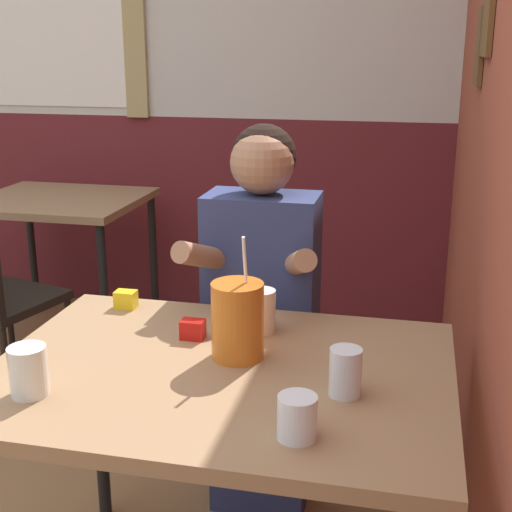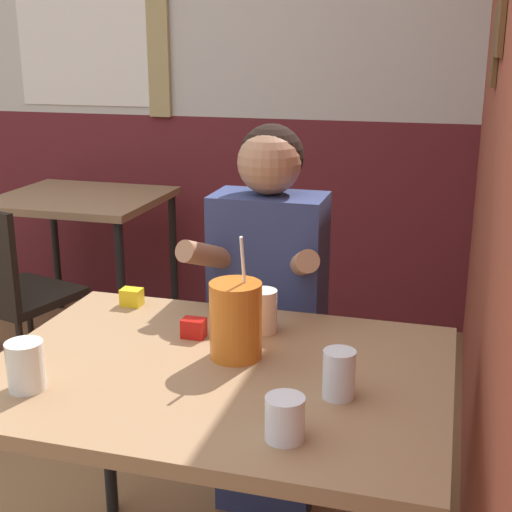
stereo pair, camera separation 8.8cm
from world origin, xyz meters
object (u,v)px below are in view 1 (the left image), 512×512
(main_table, at_px, (220,393))
(cocktail_pitcher, at_px, (238,320))
(person_seated, at_px, (262,320))
(background_table, at_px, (60,214))

(main_table, xyz_separation_m, cocktail_pitcher, (0.03, 0.07, 0.16))
(main_table, relative_size, cocktail_pitcher, 3.51)
(person_seated, bearing_deg, background_table, 138.65)
(main_table, bearing_deg, person_seated, 92.31)
(person_seated, xyz_separation_m, cocktail_pitcher, (0.05, -0.49, 0.19))
(background_table, xyz_separation_m, person_seated, (1.28, -1.13, -0.01))
(background_table, distance_m, cocktail_pitcher, 2.10)
(background_table, xyz_separation_m, cocktail_pitcher, (1.33, -1.62, 0.18))
(person_seated, bearing_deg, cocktail_pitcher, -84.39)
(main_table, relative_size, person_seated, 0.86)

